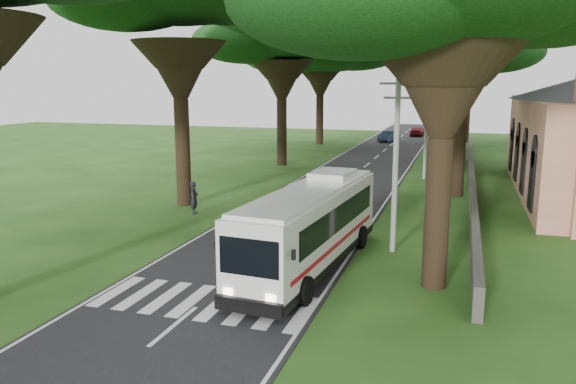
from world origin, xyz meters
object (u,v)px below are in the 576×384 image
(coach_bus, at_px, (311,225))
(pedestrian, at_px, (194,198))
(pole_far, at_px, (438,112))
(distant_car_c, at_px, (418,131))
(pole_mid, at_px, (426,126))
(distant_car_b, at_px, (389,136))
(pole_near, at_px, (396,159))

(coach_bus, xyz_separation_m, pedestrian, (-8.88, 7.26, -0.85))
(pole_far, bearing_deg, distant_car_c, 101.60)
(pole_mid, height_order, pedestrian, pole_mid)
(pole_mid, distance_m, coach_bus, 23.59)
(pole_far, height_order, distant_car_b, pole_far)
(pole_near, relative_size, pole_far, 1.00)
(pole_near, xyz_separation_m, coach_bus, (-2.91, -3.28, -2.40))
(pole_mid, xyz_separation_m, pole_far, (0.00, 20.00, 0.00))
(pole_far, xyz_separation_m, distant_car_c, (-3.41, 16.64, -3.52))
(pole_mid, xyz_separation_m, pedestrian, (-11.80, -16.02, -3.24))
(coach_bus, distance_m, pedestrian, 11.50)
(distant_car_b, xyz_separation_m, pedestrian, (-5.50, -43.43, 0.22))
(pole_near, bearing_deg, distant_car_c, 93.45)
(distant_car_c, relative_size, pedestrian, 2.32)
(pole_near, relative_size, pedestrian, 4.28)
(pole_far, relative_size, pedestrian, 4.28)
(coach_bus, bearing_deg, pedestrian, 145.74)
(pole_near, xyz_separation_m, distant_car_c, (-3.41, 56.64, -3.52))
(pole_far, bearing_deg, pedestrian, -108.13)
(pole_near, distance_m, pole_far, 40.00)
(pole_near, xyz_separation_m, distant_car_b, (-6.30, 47.41, -3.47))
(coach_bus, distance_m, distant_car_c, 59.93)
(pole_far, distance_m, coach_bus, 43.45)
(distant_car_b, xyz_separation_m, distant_car_c, (2.89, 9.23, -0.05))
(distant_car_c, bearing_deg, pole_mid, 99.66)
(pole_far, bearing_deg, coach_bus, -93.85)
(distant_car_b, height_order, pedestrian, pedestrian)
(distant_car_b, distance_m, pedestrian, 43.78)
(pole_near, distance_m, pole_mid, 20.00)
(distant_car_b, bearing_deg, coach_bus, -70.97)
(coach_bus, xyz_separation_m, distant_car_c, (-0.50, 59.92, -1.13))
(pole_far, bearing_deg, distant_car_b, 130.38)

